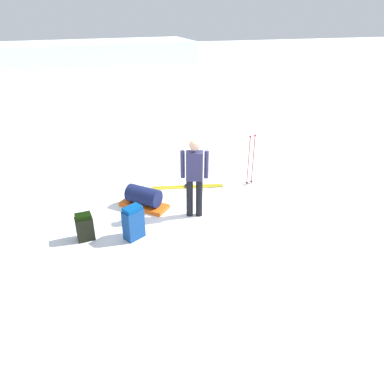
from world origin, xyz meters
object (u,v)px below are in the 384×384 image
object	(u,v)px
ski_pair_near	(188,187)
skier_standing	(194,175)
backpack_bright	(133,223)
gear_sled	(144,198)
ski_poles_planted_near	(251,158)
backpack_large_dark	(85,227)

from	to	relation	value
ski_pair_near	skier_standing	bearing A→B (deg)	-98.62
backpack_bright	gear_sled	size ratio (longest dim) A/B	0.62
backpack_bright	ski_poles_planted_near	xyz separation A→B (m)	(3.09, 1.60, 0.39)
ski_poles_planted_near	gear_sled	bearing A→B (deg)	-170.38
skier_standing	gear_sled	distance (m)	1.38
skier_standing	backpack_large_dark	size ratio (longest dim) A/B	3.12
skier_standing	backpack_bright	bearing A→B (deg)	-159.28
skier_standing	gear_sled	bearing A→B (deg)	147.52
skier_standing	ski_poles_planted_near	bearing A→B (deg)	32.13
backpack_large_dark	gear_sled	xyz separation A→B (m)	(1.27, 0.94, -0.04)
ski_pair_near	gear_sled	world-z (taller)	gear_sled
backpack_large_dark	gear_sled	bearing A→B (deg)	36.49
backpack_bright	ski_poles_planted_near	distance (m)	3.50
ski_poles_planted_near	ski_pair_near	bearing A→B (deg)	170.67
ski_poles_planted_near	gear_sled	size ratio (longest dim) A/B	1.18
skier_standing	gear_sled	world-z (taller)	skier_standing
ski_poles_planted_near	gear_sled	world-z (taller)	ski_poles_planted_near
ski_poles_planted_near	gear_sled	distance (m)	2.81
ski_pair_near	backpack_large_dark	size ratio (longest dim) A/B	3.24
backpack_bright	gear_sled	bearing A→B (deg)	72.31
backpack_bright	ski_pair_near	bearing A→B (deg)	50.01
ski_pair_near	gear_sled	bearing A→B (deg)	-149.08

